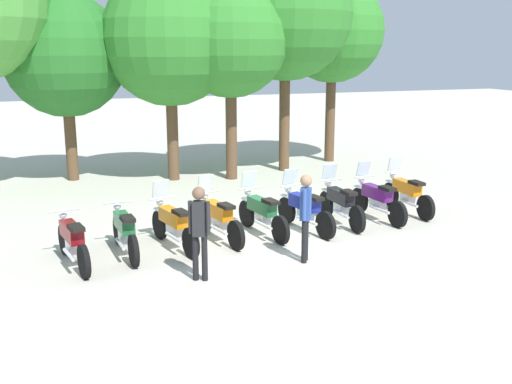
{
  "coord_description": "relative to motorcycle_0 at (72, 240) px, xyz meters",
  "views": [
    {
      "loc": [
        -4.58,
        -12.38,
        4.14
      ],
      "look_at": [
        0.0,
        0.5,
        0.9
      ],
      "focal_mm": 42.73,
      "sensor_mm": 36.0,
      "label": 1
    }
  ],
  "objects": [
    {
      "name": "ground_plane",
      "position": [
        4.17,
        0.57,
        -0.5
      ],
      "size": [
        80.0,
        80.0,
        0.0
      ],
      "primitive_type": "plane",
      "color": "#BCB7A8"
    },
    {
      "name": "motorcycle_0",
      "position": [
        0.0,
        0.0,
        0.0
      ],
      "size": [
        0.67,
        2.17,
        0.99
      ],
      "rotation": [
        0.0,
        0.0,
        1.75
      ],
      "color": "black",
      "rests_on": "ground_plane"
    },
    {
      "name": "motorcycle_1",
      "position": [
        1.04,
        0.31,
        0.0
      ],
      "size": [
        0.62,
        2.19,
        0.99
      ],
      "rotation": [
        0.0,
        0.0,
        1.64
      ],
      "color": "black",
      "rests_on": "ground_plane"
    },
    {
      "name": "motorcycle_2",
      "position": [
        2.08,
        0.41,
        0.01
      ],
      "size": [
        0.72,
        2.16,
        1.37
      ],
      "rotation": [
        0.0,
        0.0,
        1.79
      ],
      "color": "black",
      "rests_on": "ground_plane"
    },
    {
      "name": "motorcycle_3",
      "position": [
        3.12,
        0.61,
        0.01
      ],
      "size": [
        0.67,
        2.17,
        1.37
      ],
      "rotation": [
        0.0,
        0.0,
        1.76
      ],
      "color": "black",
      "rests_on": "ground_plane"
    },
    {
      "name": "motorcycle_4",
      "position": [
        4.16,
        0.65,
        0.01
      ],
      "size": [
        0.63,
        2.18,
        1.37
      ],
      "rotation": [
        0.0,
        0.0,
        1.73
      ],
      "color": "black",
      "rests_on": "ground_plane"
    },
    {
      "name": "motorcycle_5",
      "position": [
        5.2,
        0.63,
        0.01
      ],
      "size": [
        0.69,
        2.17,
        1.37
      ],
      "rotation": [
        0.0,
        0.0,
        1.77
      ],
      "color": "black",
      "rests_on": "ground_plane"
    },
    {
      "name": "motorcycle_6",
      "position": [
        6.24,
        0.85,
        0.01
      ],
      "size": [
        0.62,
        2.19,
        1.37
      ],
      "rotation": [
        0.0,
        0.0,
        1.58
      ],
      "color": "black",
      "rests_on": "ground_plane"
    },
    {
      "name": "motorcycle_7",
      "position": [
        7.28,
        0.91,
        0.01
      ],
      "size": [
        0.62,
        2.19,
        1.37
      ],
      "rotation": [
        0.0,
        0.0,
        1.67
      ],
      "color": "black",
      "rests_on": "ground_plane"
    },
    {
      "name": "motorcycle_8",
      "position": [
        8.32,
        1.2,
        0.01
      ],
      "size": [
        0.62,
        2.19,
        1.37
      ],
      "rotation": [
        0.0,
        0.0,
        1.59
      ],
      "color": "black",
      "rests_on": "ground_plane"
    },
    {
      "name": "person_0",
      "position": [
        4.35,
        -1.31,
        0.54
      ],
      "size": [
        0.32,
        0.38,
        1.76
      ],
      "rotation": [
        0.0,
        0.0,
        2.57
      ],
      "color": "black",
      "rests_on": "ground_plane"
    },
    {
      "name": "person_1",
      "position": [
        2.14,
        -1.6,
        0.53
      ],
      "size": [
        0.39,
        0.31,
        1.75
      ],
      "rotation": [
        0.0,
        0.0,
        1.1
      ],
      "color": "black",
      "rests_on": "ground_plane"
    },
    {
      "name": "tree_1",
      "position": [
        0.47,
        8.24,
        3.41
      ],
      "size": [
        3.8,
        3.8,
        5.83
      ],
      "color": "brown",
      "rests_on": "ground_plane"
    },
    {
      "name": "tree_2",
      "position": [
        3.53,
        7.2,
        3.92
      ],
      "size": [
        4.16,
        4.16,
        6.52
      ],
      "color": "brown",
      "rests_on": "ground_plane"
    },
    {
      "name": "tree_3",
      "position": [
        5.33,
        6.7,
        3.86
      ],
      "size": [
        3.58,
        3.58,
        6.18
      ],
      "color": "brown",
      "rests_on": "ground_plane"
    },
    {
      "name": "tree_4",
      "position": [
        7.46,
        7.43,
        4.75
      ],
      "size": [
        4.44,
        4.44,
        7.49
      ],
      "color": "brown",
      "rests_on": "ground_plane"
    },
    {
      "name": "tree_5",
      "position": [
        9.74,
        8.54,
        4.21
      ],
      "size": [
        3.69,
        3.69,
        6.58
      ],
      "color": "brown",
      "rests_on": "ground_plane"
    }
  ]
}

